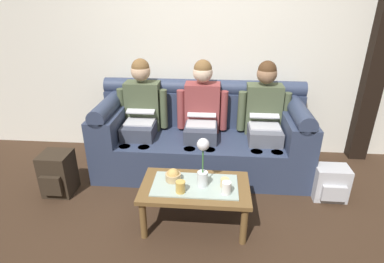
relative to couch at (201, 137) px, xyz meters
The scene contains 15 objects.
ground_plane 1.23m from the couch, 90.00° to the right, with size 14.00×14.00×0.00m, color #382619.
back_wall_patterned 1.20m from the couch, 90.00° to the left, with size 6.00×0.12×2.90m, color silver.
timber_pillar 2.21m from the couch, 12.29° to the left, with size 0.20×0.20×2.90m, color black.
couch is the anchor object (origin of this frame).
person_left 0.73m from the couch, behind, with size 0.56×0.67×1.22m.
person_middle 0.29m from the couch, 90.00° to the right, with size 0.56×0.67×1.22m.
person_right 0.73m from the couch, ahead, with size 0.56×0.67×1.22m.
coffee_table 0.99m from the couch, 90.00° to the right, with size 0.91×0.52×0.40m.
flower_vase 1.03m from the couch, 86.41° to the right, with size 0.10×0.10×0.43m.
snack_bowl 0.95m from the couch, 101.52° to the right, with size 0.13×0.13×0.11m.
cup_near_left 1.03m from the couch, 76.12° to the right, with size 0.07×0.07×0.08m, color #DBB77A.
cup_near_right 1.11m from the couch, 95.62° to the right, with size 0.08×0.08×0.10m, color gold.
cup_far_center 1.12m from the couch, 76.78° to the right, with size 0.07×0.07×0.11m, color white.
backpack_left 1.54m from the couch, 155.18° to the right, with size 0.28×0.32×0.44m.
backpack_right 1.40m from the couch, 21.91° to the right, with size 0.32×0.26×0.34m.
Camera 1 is at (0.16, -1.99, 1.87)m, focal length 29.12 mm.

